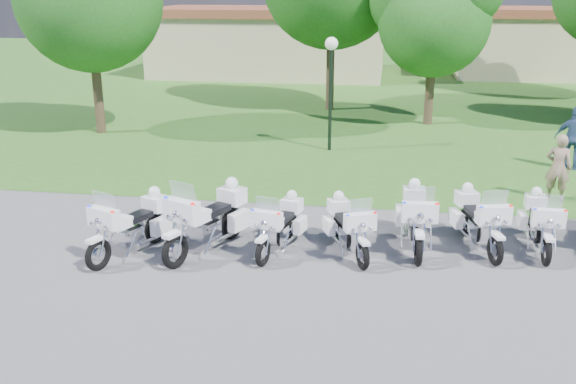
# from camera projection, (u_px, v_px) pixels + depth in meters

# --- Properties ---
(ground) EXTENTS (100.00, 100.00, 0.00)m
(ground) POSITION_uv_depth(u_px,v_px,m) (314.00, 252.00, 13.93)
(ground) COLOR #58585D
(ground) RESTS_ON ground
(grass_lawn) EXTENTS (100.00, 48.00, 0.01)m
(grass_lawn) POSITION_uv_depth(u_px,v_px,m) (365.00, 78.00, 39.28)
(grass_lawn) COLOR #355C1D
(grass_lawn) RESTS_ON ground
(motorcycle_0) EXTENTS (1.34, 2.26, 1.60)m
(motorcycle_0) POSITION_uv_depth(u_px,v_px,m) (132.00, 224.00, 13.68)
(motorcycle_0) COLOR black
(motorcycle_0) RESTS_ON ground
(motorcycle_1) EXTENTS (1.53, 2.47, 1.78)m
(motorcycle_1) POSITION_uv_depth(u_px,v_px,m) (209.00, 218.00, 13.81)
(motorcycle_1) COLOR black
(motorcycle_1) RESTS_ON ground
(motorcycle_2) EXTENTS (1.03, 2.10, 1.44)m
(motorcycle_2) POSITION_uv_depth(u_px,v_px,m) (280.00, 224.00, 13.85)
(motorcycle_2) COLOR black
(motorcycle_2) RESTS_ON ground
(motorcycle_3) EXTENTS (1.23, 2.03, 1.45)m
(motorcycle_3) POSITION_uv_depth(u_px,v_px,m) (348.00, 226.00, 13.74)
(motorcycle_3) COLOR black
(motorcycle_3) RESTS_ON ground
(motorcycle_4) EXTENTS (0.84, 2.44, 1.64)m
(motorcycle_4) POSITION_uv_depth(u_px,v_px,m) (416.00, 217.00, 14.04)
(motorcycle_4) COLOR black
(motorcycle_4) RESTS_ON ground
(motorcycle_5) EXTENTS (1.14, 2.25, 1.55)m
(motorcycle_5) POSITION_uv_depth(u_px,v_px,m) (478.00, 219.00, 14.02)
(motorcycle_5) COLOR black
(motorcycle_5) RESTS_ON ground
(motorcycle_6) EXTENTS (0.74, 2.19, 1.47)m
(motorcycle_6) POSITION_uv_depth(u_px,v_px,m) (540.00, 222.00, 13.94)
(motorcycle_6) COLOR black
(motorcycle_6) RESTS_ON ground
(lamp_post) EXTENTS (0.44, 0.44, 3.87)m
(lamp_post) POSITION_uv_depth(u_px,v_px,m) (331.00, 65.00, 21.48)
(lamp_post) COLOR black
(lamp_post) RESTS_ON ground
(tree_2) EXTENTS (5.18, 4.42, 6.91)m
(tree_2) POSITION_uv_depth(u_px,v_px,m) (434.00, 9.00, 25.13)
(tree_2) COLOR #38281C
(tree_2) RESTS_ON ground
(building_west) EXTENTS (14.56, 8.32, 4.10)m
(building_west) POSITION_uv_depth(u_px,v_px,m) (271.00, 41.00, 40.45)
(building_west) COLOR tan
(building_west) RESTS_ON ground
(building_east) EXTENTS (11.44, 7.28, 4.10)m
(building_east) POSITION_uv_depth(u_px,v_px,m) (545.00, 42.00, 39.85)
(building_east) COLOR tan
(building_east) RESTS_ON ground
(bystander_a) EXTENTS (0.77, 0.63, 1.81)m
(bystander_a) POSITION_uv_depth(u_px,v_px,m) (558.00, 168.00, 16.97)
(bystander_a) COLOR gray
(bystander_a) RESTS_ON ground
(bystander_c) EXTENTS (1.25, 0.88, 1.96)m
(bystander_c) POSITION_uv_depth(u_px,v_px,m) (574.00, 139.00, 19.81)
(bystander_c) COLOR #324C78
(bystander_c) RESTS_ON ground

